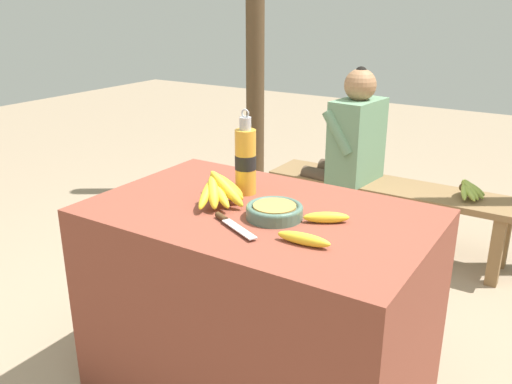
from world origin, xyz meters
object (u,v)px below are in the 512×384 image
at_px(knife, 229,222).
at_px(seated_vendor, 349,146).
at_px(water_bottle, 246,160).
at_px(loose_banana_front, 304,239).
at_px(loose_banana_side, 326,217).
at_px(banana_bunch_green, 469,188).
at_px(banana_bunch_ripe, 221,188).
at_px(wooden_bench, 390,196).
at_px(support_post_near, 255,9).
at_px(serving_bowl, 274,210).

bearing_deg(knife, seated_vendor, 125.01).
bearing_deg(seated_vendor, water_bottle, 102.25).
relative_size(loose_banana_front, loose_banana_side, 1.17).
bearing_deg(banana_bunch_green, loose_banana_side, -96.93).
xyz_separation_m(loose_banana_side, banana_bunch_green, (0.17, 1.40, -0.29)).
bearing_deg(banana_bunch_ripe, knife, -46.07).
relative_size(loose_banana_side, wooden_bench, 0.10).
xyz_separation_m(banana_bunch_ripe, wooden_bench, (0.13, 1.45, -0.45)).
bearing_deg(loose_banana_side, knife, -143.39).
bearing_deg(support_post_near, water_bottle, -58.48).
relative_size(knife, support_post_near, 0.08).
height_order(seated_vendor, support_post_near, support_post_near).
distance_m(loose_banana_front, banana_bunch_green, 1.62).
relative_size(banana_bunch_ripe, serving_bowl, 1.35).
bearing_deg(serving_bowl, wooden_bench, 93.49).
xyz_separation_m(water_bottle, seated_vendor, (-0.13, 1.28, -0.25)).
distance_m(wooden_bench, support_post_near, 1.62).
bearing_deg(wooden_bench, banana_bunch_ripe, -94.95).
height_order(loose_banana_side, banana_bunch_green, loose_banana_side).
distance_m(serving_bowl, wooden_bench, 1.51).
height_order(loose_banana_front, banana_bunch_green, loose_banana_front).
xyz_separation_m(wooden_bench, banana_bunch_green, (0.42, 0.00, 0.12)).
bearing_deg(seated_vendor, loose_banana_side, 116.41).
height_order(banana_bunch_ripe, wooden_bench, banana_bunch_ripe).
xyz_separation_m(banana_bunch_ripe, banana_bunch_green, (0.54, 1.46, -0.33)).
distance_m(serving_bowl, loose_banana_front, 0.22).
distance_m(seated_vendor, banana_bunch_green, 0.69).
distance_m(water_bottle, knife, 0.33).
height_order(banana_bunch_green, support_post_near, support_post_near).
bearing_deg(serving_bowl, seated_vendor, 103.48).
bearing_deg(serving_bowl, loose_banana_front, -36.74).
height_order(wooden_bench, support_post_near, support_post_near).
bearing_deg(banana_bunch_green, banana_bunch_ripe, -110.51).
xyz_separation_m(water_bottle, knife, (0.12, -0.28, -0.12)).
height_order(water_bottle, knife, water_bottle).
xyz_separation_m(loose_banana_front, seated_vendor, (-0.52, 1.56, -0.14)).
distance_m(serving_bowl, knife, 0.16).
bearing_deg(support_post_near, seated_vendor, -26.66).
relative_size(banana_bunch_ripe, wooden_bench, 0.18).
bearing_deg(wooden_bench, water_bottle, -95.29).
distance_m(loose_banana_front, wooden_bench, 1.66).
height_order(serving_bowl, support_post_near, support_post_near).
height_order(knife, seated_vendor, seated_vendor).
bearing_deg(loose_banana_side, serving_bowl, -161.67).
distance_m(wooden_bench, banana_bunch_green, 0.44).
distance_m(water_bottle, banana_bunch_green, 1.47).
xyz_separation_m(water_bottle, banana_bunch_green, (0.54, 1.31, -0.39)).
xyz_separation_m(wooden_bench, support_post_near, (-1.20, 0.45, 0.99)).
height_order(seated_vendor, banana_bunch_green, seated_vendor).
distance_m(banana_bunch_ripe, loose_banana_front, 0.41).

